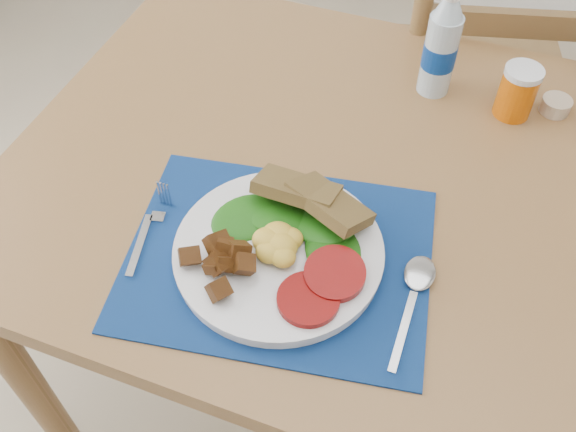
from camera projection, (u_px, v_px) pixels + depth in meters
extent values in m
cube|color=brown|center=(422.00, 200.00, 1.06)|extent=(1.40, 0.90, 0.04)
cylinder|color=brown|center=(26.00, 380.00, 1.26)|extent=(0.06, 0.06, 0.71)
cylinder|color=brown|center=(198.00, 127.00, 1.72)|extent=(0.06, 0.06, 0.71)
cube|color=brown|center=(477.00, 84.00, 1.66)|extent=(0.56, 0.54, 0.04)
cylinder|color=brown|center=(519.00, 113.00, 1.96)|extent=(0.04, 0.04, 0.45)
cylinder|color=brown|center=(388.00, 104.00, 1.98)|extent=(0.04, 0.04, 0.45)
cylinder|color=brown|center=(537.00, 206.00, 1.72)|extent=(0.04, 0.04, 0.45)
cylinder|color=brown|center=(388.00, 195.00, 1.74)|extent=(0.04, 0.04, 0.45)
cube|color=#040B31|center=(279.00, 257.00, 0.96)|extent=(0.50, 0.42, 0.00)
cylinder|color=silver|center=(279.00, 253.00, 0.95)|extent=(0.31, 0.31, 0.02)
ellipsoid|color=gold|center=(281.00, 245.00, 0.92)|extent=(0.07, 0.07, 0.04)
cylinder|color=#830407|center=(322.00, 287.00, 0.89)|extent=(0.09, 0.09, 0.01)
ellipsoid|color=#0B3606|center=(296.00, 226.00, 0.96)|extent=(0.16, 0.10, 0.02)
cube|color=olive|center=(313.00, 196.00, 0.96)|extent=(0.14, 0.10, 0.04)
cube|color=#B2B5BA|center=(140.00, 245.00, 0.97)|extent=(0.04, 0.12, 0.00)
cube|color=#B2B5BA|center=(164.00, 208.00, 1.01)|extent=(0.03, 0.06, 0.00)
cube|color=#B2B5BA|center=(403.00, 331.00, 0.87)|extent=(0.01, 0.13, 0.00)
ellipsoid|color=#B2B5BA|center=(420.00, 274.00, 0.93)|extent=(0.05, 0.06, 0.01)
cylinder|color=#ADBFCC|center=(439.00, 55.00, 1.15)|extent=(0.06, 0.06, 0.15)
cylinder|color=navy|center=(439.00, 55.00, 1.15)|extent=(0.06, 0.06, 0.05)
cone|color=#ADBFCC|center=(450.00, 8.00, 1.08)|extent=(0.05, 0.05, 0.04)
cylinder|color=#C95605|center=(517.00, 93.00, 1.13)|extent=(0.07, 0.07, 0.09)
cylinder|color=tan|center=(556.00, 105.00, 1.16)|extent=(0.05, 0.05, 0.03)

